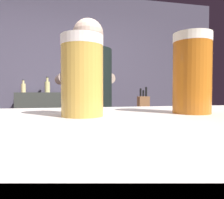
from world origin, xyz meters
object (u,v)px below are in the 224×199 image
(bartender, at_px, (89,116))
(chefs_knife, at_px, (114,117))
(mixing_bowl, at_px, (24,118))
(knife_block, at_px, (143,106))
(pint_glass_near, at_px, (82,76))
(bottle_hot_sauce, at_px, (72,86))
(pint_glass_far, at_px, (192,74))
(bottle_vinegar, at_px, (47,86))
(bottle_olive_oil, at_px, (23,87))

(bartender, relative_size, chefs_knife, 6.92)
(mixing_bowl, bearing_deg, knife_block, -1.51)
(pint_glass_near, height_order, bottle_hot_sauce, bottle_hot_sauce)
(knife_block, height_order, pint_glass_far, pint_glass_far)
(bartender, height_order, bottle_hot_sauce, bartender)
(bartender, distance_m, chefs_knife, 0.50)
(pint_glass_far, distance_m, bottle_vinegar, 3.03)
(knife_block, distance_m, pint_glass_near, 1.72)
(knife_block, relative_size, bottle_vinegar, 1.24)
(chefs_knife, relative_size, pint_glass_near, 1.73)
(bottle_vinegar, bearing_deg, mixing_bowl, -93.80)
(knife_block, distance_m, chefs_knife, 0.30)
(mixing_bowl, bearing_deg, pint_glass_far, -69.74)
(chefs_knife, height_order, bottle_hot_sauce, bottle_hot_sauce)
(bartender, bearing_deg, pint_glass_near, 166.26)
(pint_glass_near, relative_size, bottle_hot_sauce, 0.58)
(bottle_olive_oil, bearing_deg, bartender, -67.33)
(bottle_olive_oil, bearing_deg, pint_glass_far, -74.48)
(bartender, distance_m, mixing_bowl, 0.65)
(chefs_knife, height_order, bottle_vinegar, bottle_vinegar)
(mixing_bowl, distance_m, pint_glass_near, 1.65)
(pint_glass_far, distance_m, bottle_hot_sauce, 2.87)
(bartender, relative_size, knife_block, 5.74)
(pint_glass_near, xyz_separation_m, pint_glass_far, (0.22, 0.01, 0.01))
(knife_block, bearing_deg, chefs_knife, 174.22)
(bottle_olive_oil, xyz_separation_m, bottle_hot_sauce, (0.69, -0.12, 0.02))
(bartender, distance_m, pint_glass_far, 1.20)
(pint_glass_near, relative_size, bottle_olive_oil, 0.75)
(pint_glass_far, bearing_deg, bottle_vinegar, 99.36)
(mixing_bowl, relative_size, pint_glass_far, 1.06)
(knife_block, xyz_separation_m, bottle_hot_sauce, (-0.63, 1.30, 0.22))
(mixing_bowl, relative_size, bottle_olive_oil, 0.89)
(chefs_knife, bearing_deg, pint_glass_near, -121.49)
(bartender, bearing_deg, chefs_knife, -41.45)
(knife_block, xyz_separation_m, pint_glass_far, (-0.49, -1.56, 0.17))
(knife_block, bearing_deg, pint_glass_near, -114.18)
(chefs_knife, distance_m, bottle_hot_sauce, 1.36)
(chefs_knife, distance_m, pint_glass_near, 1.67)
(pint_glass_far, height_order, bottle_hot_sauce, bottle_hot_sauce)
(bartender, bearing_deg, pint_glass_far, 176.66)
(pint_glass_far, xyz_separation_m, bottle_hot_sauce, (-0.14, 2.86, 0.05))
(bartender, xyz_separation_m, bottle_vinegar, (-0.42, 1.81, 0.26))
(pint_glass_near, height_order, pint_glass_far, pint_glass_far)
(bartender, height_order, knife_block, bartender)
(pint_glass_near, height_order, bottle_olive_oil, bottle_olive_oil)
(pint_glass_near, bearing_deg, knife_block, 65.82)
(bottle_hot_sauce, bearing_deg, pint_glass_far, -87.19)
(mixing_bowl, bearing_deg, bottle_olive_oil, 99.86)
(pint_glass_near, xyz_separation_m, bottle_olive_oil, (-0.61, 2.99, 0.04))
(bottle_hot_sauce, bearing_deg, chefs_knife, -74.89)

